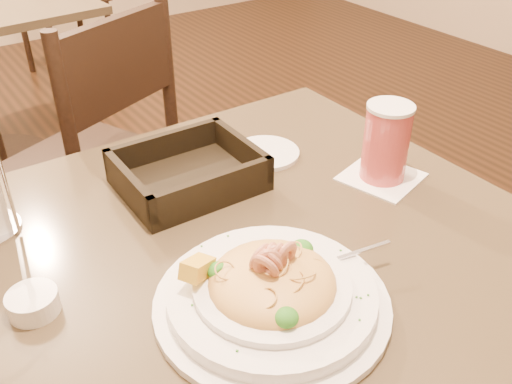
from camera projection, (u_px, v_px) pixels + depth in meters
main_table at (262, 336)px, 1.06m from camera, size 0.90×0.90×0.72m
dining_chair_near at (97, 158)px, 1.60m from camera, size 0.55×0.55×0.93m
pasta_bowl at (272, 290)px, 0.78m from camera, size 0.37×0.33×0.11m
drink_glass at (386, 143)px, 1.05m from camera, size 0.16×0.16×0.15m
bread_basket at (188, 175)px, 1.05m from camera, size 0.25×0.20×0.07m
side_plate at (265, 153)px, 1.16m from camera, size 0.15×0.15×0.01m
butter_ramekin at (33, 303)px, 0.78m from camera, size 0.07×0.07×0.03m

